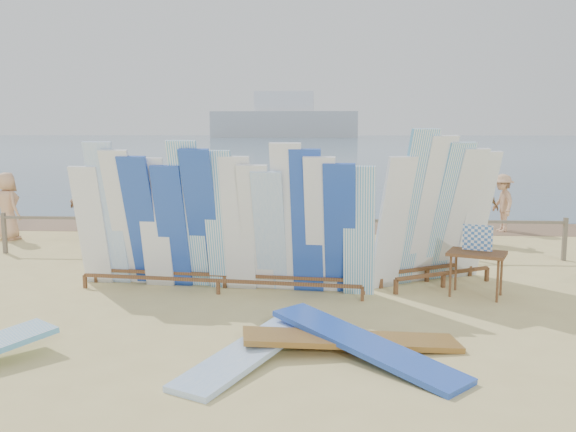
# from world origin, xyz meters

# --- Properties ---
(ground) EXTENTS (160.00, 160.00, 0.00)m
(ground) POSITION_xyz_m (0.00, 0.00, 0.00)
(ground) COLOR #DBC87E
(ground) RESTS_ON ground
(ocean) EXTENTS (320.00, 240.00, 0.02)m
(ocean) POSITION_xyz_m (0.00, 128.00, 0.00)
(ocean) COLOR #44607A
(ocean) RESTS_ON ground
(wet_sand_strip) EXTENTS (40.00, 2.60, 0.01)m
(wet_sand_strip) POSITION_xyz_m (0.00, 7.20, 0.00)
(wet_sand_strip) COLOR brown
(wet_sand_strip) RESTS_ON ground
(distant_ship) EXTENTS (45.00, 8.00, 14.00)m
(distant_ship) POSITION_xyz_m (-12.00, 180.00, 5.31)
(distant_ship) COLOR #999EA3
(distant_ship) RESTS_ON ocean
(fence) EXTENTS (12.08, 0.08, 0.90)m
(fence) POSITION_xyz_m (0.00, 3.00, 0.63)
(fence) COLOR #6F6454
(fence) RESTS_ON ground
(main_surfboard_rack) EXTENTS (5.14, 1.19, 2.54)m
(main_surfboard_rack) POSITION_xyz_m (-0.71, 0.16, 1.13)
(main_surfboard_rack) COLOR brown
(main_surfboard_rack) RESTS_ON ground
(side_surfboard_rack) EXTENTS (2.36, 1.69, 2.73)m
(side_surfboard_rack) POSITION_xyz_m (2.96, 0.81, 1.22)
(side_surfboard_rack) COLOR brown
(side_surfboard_rack) RESTS_ON ground
(vendor_table) EXTENTS (1.06, 0.92, 1.18)m
(vendor_table) POSITION_xyz_m (3.50, 0.11, 0.39)
(vendor_table) COLOR brown
(vendor_table) RESTS_ON ground
(flat_board_c) EXTENTS (2.75, 0.96, 0.26)m
(flat_board_c) POSITION_xyz_m (1.38, -2.48, 0.00)
(flat_board_c) COLOR olive
(flat_board_c) RESTS_ON ground
(flat_board_d) EXTENTS (2.34, 2.26, 0.33)m
(flat_board_d) POSITION_xyz_m (1.52, -2.73, 0.00)
(flat_board_d) COLOR #244AB7
(flat_board_d) RESTS_ON ground
(flat_board_b) EXTENTS (1.70, 2.67, 0.22)m
(flat_board_b) POSITION_xyz_m (0.22, -2.76, 0.00)
(flat_board_b) COLOR #95BDEE
(flat_board_b) RESTS_ON ground
(beach_chair_left) EXTENTS (0.57, 0.60, 0.91)m
(beach_chair_left) POSITION_xyz_m (1.23, 3.58, 0.27)
(beach_chair_left) COLOR red
(beach_chair_left) RESTS_ON ground
(beach_chair_right) EXTENTS (0.75, 0.75, 0.86)m
(beach_chair_right) POSITION_xyz_m (0.62, 3.88, 0.25)
(beach_chair_right) COLOR red
(beach_chair_right) RESTS_ON ground
(stroller) EXTENTS (0.60, 0.81, 1.05)m
(stroller) POSITION_xyz_m (1.41, 4.14, 0.42)
(stroller) COLOR red
(stroller) RESTS_ON ground
(beachgoer_2) EXTENTS (0.90, 0.54, 1.73)m
(beachgoer_2) POSITION_xyz_m (-4.01, 5.18, 0.87)
(beachgoer_2) COLOR beige
(beachgoer_2) RESTS_ON ground
(beachgoer_9) EXTENTS (0.53, 1.04, 1.54)m
(beachgoer_9) POSITION_xyz_m (5.72, 6.59, 0.77)
(beachgoer_9) COLOR tan
(beachgoer_9) RESTS_ON ground
(beachgoer_7) EXTENTS (0.72, 0.63, 1.74)m
(beachgoer_7) POSITION_xyz_m (4.33, 5.00, 0.87)
(beachgoer_7) COLOR #8C6042
(beachgoer_7) RESTS_ON ground
(beachgoer_10) EXTENTS (1.02, 0.62, 1.61)m
(beachgoer_10) POSITION_xyz_m (4.71, 4.87, 0.81)
(beachgoer_10) COLOR #8C6042
(beachgoer_10) RESTS_ON ground
(beachgoer_11) EXTENTS (1.28, 1.54, 1.65)m
(beachgoer_11) POSITION_xyz_m (-5.09, 5.88, 0.83)
(beachgoer_11) COLOR beige
(beachgoer_11) RESTS_ON ground
(beachgoer_extra_1) EXTENTS (0.95, 1.12, 1.77)m
(beachgoer_extra_1) POSITION_xyz_m (-4.82, 4.93, 0.89)
(beachgoer_extra_1) COLOR #8C6042
(beachgoer_extra_1) RESTS_ON ground
(beachgoer_4) EXTENTS (0.47, 1.05, 1.77)m
(beachgoer_4) POSITION_xyz_m (-1.45, 5.40, 0.89)
(beachgoer_4) COLOR #8C6042
(beachgoer_4) RESTS_ON ground
(beachgoer_8) EXTENTS (0.45, 0.80, 1.56)m
(beachgoer_8) POSITION_xyz_m (3.57, 4.07, 0.78)
(beachgoer_8) COLOR beige
(beachgoer_8) RESTS_ON ground
(beachgoer_3) EXTENTS (1.19, 0.61, 1.76)m
(beachgoer_3) POSITION_xyz_m (0.32, 5.99, 0.88)
(beachgoer_3) COLOR tan
(beachgoer_3) RESTS_ON ground
(beachgoer_6) EXTENTS (0.95, 0.61, 1.80)m
(beachgoer_6) POSITION_xyz_m (0.88, 4.93, 0.90)
(beachgoer_6) COLOR tan
(beachgoer_6) RESTS_ON ground
(beachgoer_0) EXTENTS (0.89, 0.78, 1.67)m
(beachgoer_0) POSITION_xyz_m (-6.78, 4.64, 0.83)
(beachgoer_0) COLOR tan
(beachgoer_0) RESTS_ON ground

